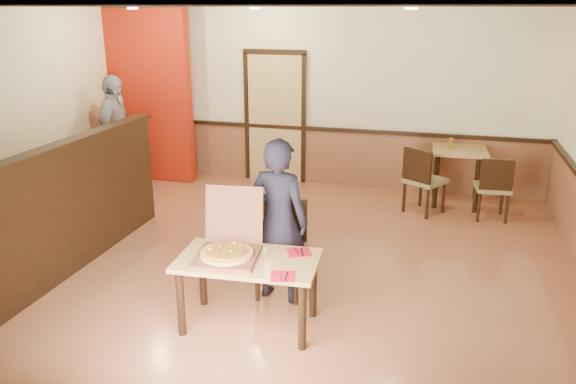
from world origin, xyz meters
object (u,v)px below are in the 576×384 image
Objects in this scene: side_chair_left at (422,178)px; passerby at (116,135)px; main_table at (248,269)px; pizza_box at (228,249)px; condiment at (451,144)px; diner at (279,221)px; side_table at (459,161)px; side_chair_right at (493,186)px; diner_chair at (282,243)px.

passerby is at bearing 35.73° from side_chair_left.
side_chair_left is (1.38, 3.44, -0.04)m from main_table.
pizza_box is (-1.56, -3.44, 0.22)m from side_chair_left.
passerby reaches higher than condiment.
side_chair_left is 3.14m from diner.
pizza_box is (3.09, -3.22, -0.17)m from passerby.
condiment is at bearing -167.24° from side_table.
passerby is at bearing -29.19° from diner.
side_chair_right is 5.62m from passerby.
main_table is 4.60m from passerby.
side_table is 3.89m from diner.
diner is (-1.75, -3.47, 0.18)m from side_table.
pizza_box is at bearing 177.35° from main_table.
side_chair_right is 5.68× the size of condiment.
pizza_box is (-0.18, -0.00, 0.18)m from main_table.
diner_chair is (0.11, 0.73, -0.04)m from main_table.
passerby reaches higher than side_chair_right.
condiment is at bearing -106.44° from diner.
condiment is at bearing 60.56° from diner_chair.
passerby is (-3.27, 3.22, 0.35)m from main_table.
main_table is 1.85× the size of pizza_box.
pizza_box reaches higher than main_table.
pizza_box is (-0.29, -0.74, 0.22)m from diner_chair.
diner reaches higher than side_chair_left.
side_chair_left is 3.79m from pizza_box.
side_chair_left is at bearing -95.74° from passerby.
side_chair_left is 1.38× the size of pizza_box.
side_chair_right is 0.49× the size of passerby.
main_table is 1.56× the size of side_table.
passerby is at bearing 132.16° from main_table.
diner is (-2.21, -2.85, 0.33)m from side_chair_right.
diner reaches higher than side_table.
side_chair_right is at bearing 46.66° from pizza_box.
passerby is at bearing 140.48° from diner_chair.
diner_chair reaches higher than main_table.
condiment reaches higher than side_chair_left.
pizza_box reaches higher than side_chair_left.
diner is (-1.26, -2.86, 0.30)m from side_chair_left.
side_chair_left is at bearing 64.87° from main_table.
pizza_box is at bearing -144.70° from passerby.
main_table is 1.34× the size of side_chair_left.
passerby is (-4.65, -0.22, 0.39)m from side_chair_left.
side_chair_right is 0.93m from condiment.
pizza_box is at bearing -116.85° from side_table.
side_chair_right is (0.95, -0.01, -0.03)m from side_chair_left.
main_table is 0.78× the size of diner.
condiment is (1.91, 4.02, 0.16)m from pizza_box.
diner_chair reaches higher than side_chair_right.
passerby is 11.62× the size of condiment.
side_chair_right is at bearing -147.40° from side_chair_left.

